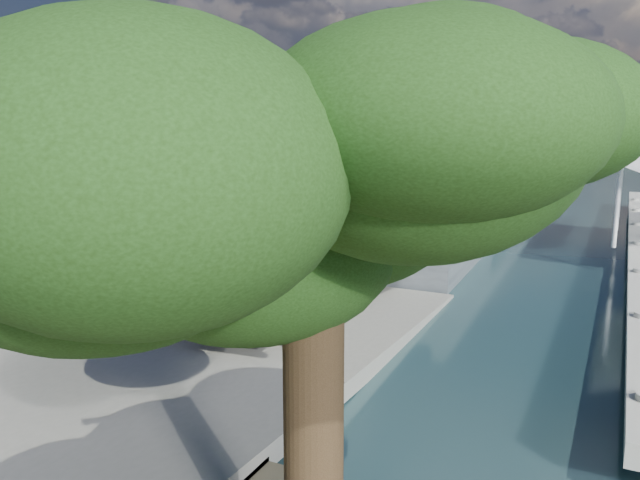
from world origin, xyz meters
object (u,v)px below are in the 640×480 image
(landing_craft, at_px, (432,218))
(overhang_tree, at_px, (288,179))
(military_truck, at_px, (296,247))
(soldier, at_px, (193,300))

(landing_craft, distance_m, overhang_tree, 32.80)
(military_truck, height_order, soldier, military_truck)
(military_truck, xyz_separation_m, overhang_tree, (6.32, -11.90, 3.48))
(landing_craft, bearing_deg, military_truck, -88.91)
(landing_craft, relative_size, soldier, 20.15)
(military_truck, distance_m, soldier, 3.90)
(overhang_tree, bearing_deg, soldier, 133.28)
(overhang_tree, bearing_deg, landing_craft, 102.99)
(military_truck, xyz_separation_m, soldier, (-1.93, -3.15, -1.25))
(landing_craft, xyz_separation_m, military_truck, (0.96, -19.65, 1.77))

